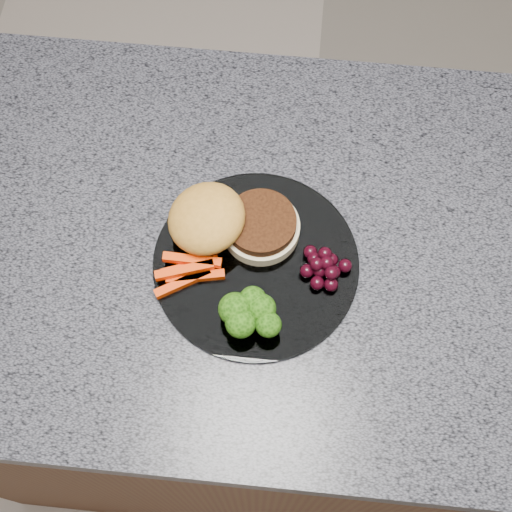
{
  "coord_description": "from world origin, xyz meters",
  "views": [
    {
      "loc": [
        -0.05,
        -0.39,
        1.73
      ],
      "look_at": [
        -0.08,
        -0.03,
        0.93
      ],
      "focal_mm": 50.0,
      "sensor_mm": 36.0,
      "label": 1
    }
  ],
  "objects_px": {
    "burger": "(226,223)",
    "island_cabinet": "(303,350)",
    "grape_bunch": "(324,267)",
    "plate": "(256,263)"
  },
  "relations": [
    {
      "from": "island_cabinet",
      "to": "burger",
      "type": "xyz_separation_m",
      "value": [
        -0.13,
        0.01,
        0.5
      ]
    },
    {
      "from": "burger",
      "to": "grape_bunch",
      "type": "xyz_separation_m",
      "value": [
        0.13,
        -0.04,
        -0.01
      ]
    },
    {
      "from": "burger",
      "to": "island_cabinet",
      "type": "bearing_deg",
      "value": -12.28
    },
    {
      "from": "plate",
      "to": "burger",
      "type": "height_order",
      "value": "burger"
    },
    {
      "from": "island_cabinet",
      "to": "grape_bunch",
      "type": "relative_size",
      "value": 18.63
    },
    {
      "from": "plate",
      "to": "grape_bunch",
      "type": "xyz_separation_m",
      "value": [
        0.08,
        -0.0,
        0.02
      ]
    },
    {
      "from": "plate",
      "to": "grape_bunch",
      "type": "bearing_deg",
      "value": -2.21
    },
    {
      "from": "plate",
      "to": "island_cabinet",
      "type": "bearing_deg",
      "value": 21.1
    },
    {
      "from": "island_cabinet",
      "to": "burger",
      "type": "bearing_deg",
      "value": 176.62
    },
    {
      "from": "island_cabinet",
      "to": "grape_bunch",
      "type": "bearing_deg",
      "value": -90.93
    }
  ]
}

